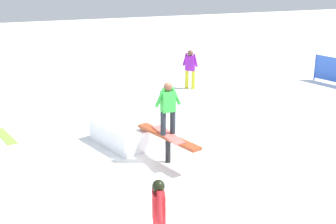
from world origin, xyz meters
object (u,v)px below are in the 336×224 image
(rail_feature, at_px, (168,139))
(loose_snowboard_lime, at_px, (5,136))
(bystander_purple, at_px, (190,67))
(main_rider_on_rail, at_px, (168,110))
(bystander_red, at_px, (159,214))

(rail_feature, height_order, loose_snowboard_lime, rail_feature)
(bystander_purple, bearing_deg, rail_feature, -71.96)
(bystander_purple, distance_m, loose_snowboard_lime, 7.72)
(main_rider_on_rail, bearing_deg, loose_snowboard_lime, -135.93)
(main_rider_on_rail, relative_size, bystander_red, 0.99)
(bystander_red, xyz_separation_m, bystander_purple, (-9.96, 4.66, 0.06))
(bystander_red, bearing_deg, main_rider_on_rail, -7.86)
(bystander_red, relative_size, bystander_purple, 0.93)
(rail_feature, distance_m, bystander_purple, 7.12)
(main_rider_on_rail, bearing_deg, rail_feature, 0.00)
(loose_snowboard_lime, bearing_deg, bystander_purple, -81.11)
(main_rider_on_rail, relative_size, loose_snowboard_lime, 0.95)
(rail_feature, bearing_deg, bystander_red, -40.77)
(rail_feature, xyz_separation_m, main_rider_on_rail, (0.00, 0.00, 0.77))
(rail_feature, relative_size, bystander_purple, 1.42)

